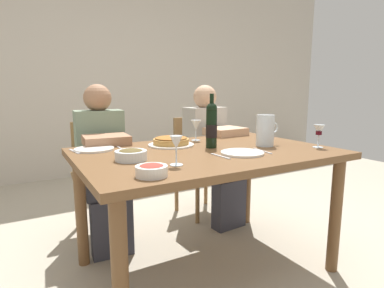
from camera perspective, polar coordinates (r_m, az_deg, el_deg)
ground_plane at (r=2.15m, az=2.50°, el=-21.46°), size 8.00×8.00×0.00m
back_wall at (r=4.36m, az=-16.96°, el=13.12°), size 8.00×0.10×2.80m
dining_table at (r=1.89m, az=2.65°, el=-3.88°), size 1.50×1.00×0.76m
wine_bottle at (r=1.94m, az=3.58°, el=3.46°), size 0.07×0.07×0.33m
water_pitcher at (r=2.06m, az=13.25°, el=2.12°), size 0.17×0.11×0.20m
baked_tart at (r=2.02m, az=-3.85°, el=0.48°), size 0.30×0.30×0.06m
salad_bowl at (r=1.31m, az=-7.41°, el=-4.71°), size 0.14×0.14×0.05m
olive_bowl at (r=1.62m, az=-11.11°, el=-1.88°), size 0.16×0.16×0.06m
wine_glass_left_diner at (r=1.48m, az=-2.91°, el=-0.02°), size 0.06×0.06×0.14m
wine_glass_right_diner at (r=2.21m, az=0.71°, el=3.30°), size 0.07×0.07×0.15m
wine_glass_centre at (r=2.09m, az=22.20°, el=2.19°), size 0.07×0.07×0.14m
dinner_plate_left_setting at (r=1.96m, az=-17.44°, el=-0.89°), size 0.23×0.23×0.01m
dinner_plate_right_setting at (r=1.78m, az=9.17°, el=-1.60°), size 0.24×0.24×0.01m
fork_left_setting at (r=1.94m, az=-20.74°, el=-1.28°), size 0.04×0.16×0.00m
knife_left_setting at (r=2.00m, az=-13.23°, el=-0.61°), size 0.01×0.18×0.00m
knife_right_setting at (r=1.88m, az=12.74°, el=-1.24°), size 0.03×0.18×0.00m
spoon_right_setting at (r=1.70m, az=5.20°, el=-2.23°), size 0.02×0.16×0.00m
chair_left at (r=2.59m, az=-16.76°, el=-4.45°), size 0.43×0.43×0.87m
diner_left at (r=2.33m, az=-15.94°, el=-2.93°), size 0.36×0.52×1.16m
chair_right at (r=2.87m, az=0.92°, el=-2.63°), size 0.43×0.43×0.87m
diner_right at (r=2.66m, az=3.79°, el=-1.02°), size 0.36×0.52×1.16m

